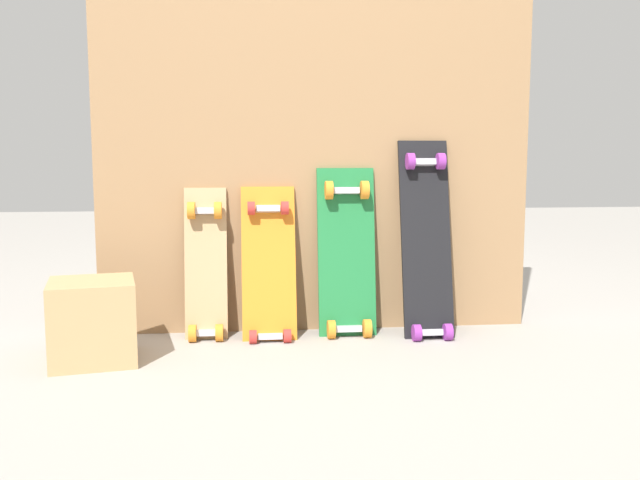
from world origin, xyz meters
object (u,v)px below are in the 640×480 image
Objects in this scene: skateboard_natural at (206,272)px; skateboard_orange at (269,272)px; skateboard_black at (427,247)px; wooden_crate at (93,321)px; skateboard_green at (347,259)px.

skateboard_orange is (0.24, -0.02, -0.00)m from skateboard_natural.
skateboard_orange is at bearing 178.60° from skateboard_black.
skateboard_natural is 2.29× the size of wooden_crate.
skateboard_black is at bearing -6.69° from skateboard_green.
skateboard_orange reaches higher than skateboard_natural.
skateboard_natural is 0.54m from skateboard_green.
skateboard_green is (0.54, -0.00, 0.04)m from skateboard_natural.
skateboard_natural is 0.90× the size of skateboard_green.
skateboard_green is 0.96m from wooden_crate.
skateboard_natural is at bearing 177.49° from skateboard_black.
skateboard_natural is 0.85m from skateboard_black.
skateboard_black is 2.95× the size of wooden_crate.
wooden_crate is (-1.21, -0.24, -0.20)m from skateboard_black.
skateboard_orange is at bearing -176.05° from skateboard_green.
skateboard_orange is 0.61m from skateboard_black.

